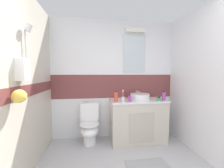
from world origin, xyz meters
name	(u,v)px	position (x,y,z in m)	size (l,w,h in m)	color
wall_back_tiled	(114,79)	(0.01, 2.45, 1.26)	(3.20, 0.20, 2.50)	white
wall_left_shower_alcove	(11,84)	(-1.35, 1.20, 1.25)	(0.26, 3.48, 2.50)	beige
wall_right_plain	(223,82)	(1.35, 1.20, 1.25)	(0.10, 3.48, 2.50)	white
vanity_cabinet	(137,120)	(0.44, 2.13, 0.43)	(1.11, 0.56, 0.85)	beige
sink_basin	(140,96)	(0.49, 2.15, 0.91)	(0.39, 0.43, 0.16)	white
toilet	(90,125)	(-0.53, 2.16, 0.37)	(0.37, 0.50, 0.80)	white
toothbrush_cup	(123,99)	(0.10, 1.98, 0.91)	(0.06, 0.06, 0.22)	white
soap_dispenser	(130,99)	(0.23, 1.97, 0.91)	(0.06, 0.06, 0.15)	#993F99
shampoo_bottle_tall	(116,97)	(-0.03, 1.98, 0.95)	(0.07, 0.07, 0.20)	#D84C33
hair_gel_jar	(159,99)	(0.81, 1.97, 0.88)	(0.07, 0.07, 0.08)	green
mouthwash_bottle	(164,96)	(0.91, 1.98, 0.94)	(0.07, 0.07, 0.19)	#993F99
bath_mat	(148,167)	(0.34, 1.33, 0.01)	(0.63, 0.38, 0.01)	#99999E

